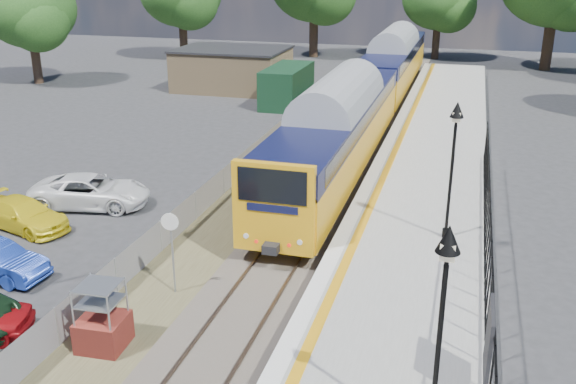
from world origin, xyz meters
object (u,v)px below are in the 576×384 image
at_px(train, 373,86).
at_px(victorian_lamp_north, 454,139).
at_px(car_yellow, 23,214).
at_px(victorian_lamp_south, 444,288).
at_px(brick_plinth, 102,318).
at_px(car_white, 91,191).
at_px(speed_sign, 171,240).

bearing_deg(train, victorian_lamp_north, -73.63).
relative_size(train, car_yellow, 10.36).
distance_m(victorian_lamp_south, victorian_lamp_north, 10.00).
relative_size(victorian_lamp_north, train, 0.11).
bearing_deg(train, car_yellow, -117.47).
relative_size(brick_plinth, car_white, 0.40).
height_order(victorian_lamp_north, speed_sign, victorian_lamp_north).
xyz_separation_m(speed_sign, car_yellow, (-7.65, 3.06, -1.24)).
relative_size(car_yellow, car_white, 0.83).
distance_m(train, car_white, 19.14).
height_order(brick_plinth, car_white, brick_plinth).
bearing_deg(victorian_lamp_north, victorian_lamp_south, -88.85).
bearing_deg(brick_plinth, victorian_lamp_north, 42.65).
bearing_deg(car_yellow, victorian_lamp_north, -68.79).
bearing_deg(brick_plinth, car_yellow, 138.96).
distance_m(victorian_lamp_south, train, 28.65).
bearing_deg(victorian_lamp_south, train, 101.09).
distance_m(victorian_lamp_north, train, 18.91).
xyz_separation_m(victorian_lamp_north, train, (-5.30, 18.05, -1.96)).
height_order(train, speed_sign, train).
distance_m(victorian_lamp_south, brick_plinth, 9.47).
relative_size(victorian_lamp_south, car_yellow, 1.17).
bearing_deg(train, brick_plinth, -96.74).
height_order(train, brick_plinth, train).
distance_m(victorian_lamp_south, speed_sign, 10.00).
xyz_separation_m(victorian_lamp_north, brick_plinth, (-8.34, -7.68, -3.39)).
height_order(train, car_yellow, train).
bearing_deg(car_white, victorian_lamp_north, -106.22).
height_order(victorian_lamp_north, car_yellow, victorian_lamp_north).
relative_size(victorian_lamp_south, car_white, 0.96).
xyz_separation_m(speed_sign, car_white, (-6.45, 5.75, -1.15)).
xyz_separation_m(victorian_lamp_south, brick_plinth, (-8.54, 2.32, -3.39)).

